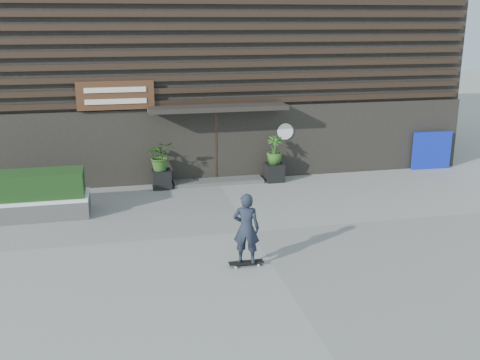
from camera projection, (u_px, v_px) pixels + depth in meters
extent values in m
plane|color=gray|center=(250.00, 232.00, 14.39)|extent=(80.00, 80.00, 0.00)
cube|color=#484846|center=(218.00, 181.00, 18.69)|extent=(3.00, 0.80, 0.12)
cube|color=black|center=(162.00, 179.00, 18.04)|extent=(0.60, 0.60, 0.60)
imported|color=#2D591E|center=(161.00, 156.00, 17.82)|extent=(0.86, 0.75, 0.96)
cube|color=black|center=(274.00, 172.00, 18.83)|extent=(0.60, 0.60, 0.60)
imported|color=#2D591E|center=(275.00, 150.00, 18.62)|extent=(0.54, 0.54, 0.96)
cube|color=#474744|center=(24.00, 209.00, 15.38)|extent=(3.50, 1.20, 0.50)
cube|color=white|center=(23.00, 199.00, 15.30)|extent=(3.50, 1.20, 0.08)
cube|color=#153212|center=(22.00, 185.00, 15.19)|extent=(3.30, 1.00, 0.70)
cube|color=#0D1EAF|center=(432.00, 150.00, 20.28)|extent=(1.47, 0.17, 1.38)
cube|color=black|center=(193.00, 52.00, 22.66)|extent=(18.00, 10.00, 8.00)
cube|color=black|center=(216.00, 144.00, 18.68)|extent=(18.00, 0.12, 2.50)
cube|color=#38281E|center=(216.00, 101.00, 18.22)|extent=(17.60, 0.08, 0.18)
cube|color=#38281E|center=(216.00, 89.00, 18.11)|extent=(17.60, 0.08, 0.18)
cube|color=#38281E|center=(215.00, 77.00, 18.00)|extent=(17.60, 0.08, 0.18)
cube|color=#38281E|center=(215.00, 65.00, 17.89)|extent=(17.60, 0.08, 0.18)
cube|color=#38281E|center=(215.00, 52.00, 17.78)|extent=(17.60, 0.08, 0.18)
cube|color=#38281E|center=(215.00, 40.00, 17.67)|extent=(17.60, 0.08, 0.18)
cube|color=#38281E|center=(215.00, 27.00, 17.56)|extent=(17.60, 0.08, 0.18)
cube|color=#38281E|center=(215.00, 14.00, 17.45)|extent=(17.60, 0.08, 0.18)
cube|color=#38281E|center=(215.00, 1.00, 17.34)|extent=(17.60, 0.08, 0.18)
cube|color=black|center=(218.00, 108.00, 17.90)|extent=(4.50, 1.00, 0.15)
cube|color=black|center=(215.00, 146.00, 18.86)|extent=(2.40, 0.30, 2.30)
cube|color=#38281E|center=(216.00, 147.00, 18.69)|extent=(0.06, 0.10, 2.30)
cube|color=#472B19|center=(115.00, 95.00, 17.39)|extent=(2.40, 0.10, 0.90)
cube|color=beige|center=(115.00, 90.00, 17.27)|extent=(1.90, 0.02, 0.16)
cube|color=beige|center=(116.00, 101.00, 17.37)|extent=(1.90, 0.02, 0.16)
cylinder|color=white|center=(285.00, 131.00, 19.01)|extent=(0.56, 0.03, 0.56)
cube|color=black|center=(246.00, 262.00, 12.38)|extent=(0.78, 0.20, 0.02)
cylinder|color=#B8B8B3|center=(236.00, 268.00, 12.25)|extent=(0.06, 0.03, 0.06)
cylinder|color=#A7A7A2|center=(234.00, 264.00, 12.43)|extent=(0.06, 0.03, 0.06)
cylinder|color=#BAB9B4|center=(259.00, 265.00, 12.35)|extent=(0.06, 0.03, 0.06)
cylinder|color=#A5A5A0|center=(256.00, 262.00, 12.54)|extent=(0.06, 0.03, 0.06)
imported|color=#191F2E|center=(246.00, 228.00, 12.15)|extent=(0.68, 0.57, 1.60)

